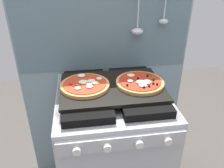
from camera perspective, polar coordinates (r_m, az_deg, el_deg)
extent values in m
cube|color=#7A939E|center=(1.58, -1.82, 0.91)|extent=(1.10, 0.03, 1.55)
cube|color=slate|center=(1.43, -1.98, 14.06)|extent=(1.08, 0.00, 0.56)
cylinder|color=silver|center=(1.42, 6.58, 18.35)|extent=(0.01, 0.01, 0.24)
ellipsoid|color=silver|center=(1.45, 6.27, 12.85)|extent=(0.07, 0.06, 0.04)
cylinder|color=silver|center=(1.46, 13.13, 19.13)|extent=(0.01, 0.01, 0.19)
ellipsoid|color=silver|center=(1.48, 12.64, 14.88)|extent=(0.06, 0.05, 0.03)
cube|color=#B7BABF|center=(1.52, 0.00, -16.71)|extent=(0.60, 0.60, 0.86)
cube|color=black|center=(1.25, 0.00, -2.90)|extent=(0.59, 0.59, 0.01)
cube|color=black|center=(1.23, -6.48, -2.35)|extent=(0.24, 0.51, 0.04)
cube|color=black|center=(1.26, 6.29, -1.38)|extent=(0.24, 0.51, 0.04)
cube|color=#B7BABF|center=(1.04, 2.64, -14.30)|extent=(0.58, 0.02, 0.07)
cylinder|color=silver|center=(1.01, -8.75, -16.11)|extent=(0.04, 0.02, 0.04)
cylinder|color=silver|center=(1.02, -1.15, -15.51)|extent=(0.04, 0.02, 0.04)
cylinder|color=silver|center=(1.04, 6.79, -14.61)|extent=(0.04, 0.02, 0.04)
cylinder|color=silver|center=(1.07, 13.70, -13.59)|extent=(0.04, 0.02, 0.04)
cube|color=black|center=(1.22, 0.00, -0.74)|extent=(0.54, 0.38, 0.02)
cylinder|color=tan|center=(1.21, -6.69, -0.35)|extent=(0.26, 0.26, 0.02)
cylinder|color=red|center=(1.21, -6.72, 0.11)|extent=(0.23, 0.23, 0.00)
ellipsoid|color=#F4EACC|center=(1.20, -4.34, 0.40)|extent=(0.04, 0.03, 0.01)
ellipsoid|color=#F4EACC|center=(1.17, -5.59, -0.59)|extent=(0.03, 0.03, 0.01)
ellipsoid|color=#F4EACC|center=(1.24, -3.20, 1.40)|extent=(0.03, 0.03, 0.01)
ellipsoid|color=#F4EACC|center=(1.21, -7.15, 0.52)|extent=(0.05, 0.05, 0.01)
ellipsoid|color=#F4EACC|center=(1.16, -8.47, -1.03)|extent=(0.03, 0.03, 0.01)
ellipsoid|color=#F4EACC|center=(1.28, -7.56, 2.14)|extent=(0.04, 0.04, 0.01)
ellipsoid|color=#F4EACC|center=(1.22, -5.17, 0.80)|extent=(0.04, 0.04, 0.01)
ellipsoid|color=#F4EACC|center=(1.19, -5.68, -0.08)|extent=(0.03, 0.03, 0.01)
cube|color=gold|center=(1.20, -7.59, 0.02)|extent=(0.02, 0.03, 0.00)
cube|color=#19721E|center=(1.19, -8.57, -0.30)|extent=(0.02, 0.02, 0.00)
cube|color=#19721E|center=(1.28, -7.91, 1.90)|extent=(0.02, 0.03, 0.00)
cube|color=red|center=(1.19, -9.69, -0.26)|extent=(0.02, 0.03, 0.00)
cube|color=gold|center=(1.19, -3.50, 0.08)|extent=(0.02, 0.02, 0.00)
cube|color=#19721E|center=(1.20, -7.66, 0.17)|extent=(0.01, 0.02, 0.00)
cube|color=#19721E|center=(1.23, -5.70, 0.94)|extent=(0.02, 0.01, 0.00)
cube|color=red|center=(1.20, -10.19, -0.16)|extent=(0.02, 0.02, 0.00)
cylinder|color=tan|center=(1.24, 6.91, 0.34)|extent=(0.26, 0.26, 0.02)
cylinder|color=#B72D19|center=(1.24, 6.94, 0.79)|extent=(0.23, 0.23, 0.00)
ellipsoid|color=beige|center=(1.18, 7.65, -0.29)|extent=(0.04, 0.04, 0.01)
ellipsoid|color=beige|center=(1.22, 4.54, 0.80)|extent=(0.03, 0.03, 0.01)
ellipsoid|color=beige|center=(1.28, 4.70, 2.21)|extent=(0.04, 0.04, 0.01)
ellipsoid|color=beige|center=(1.22, 4.48, 0.82)|extent=(0.03, 0.03, 0.01)
ellipsoid|color=beige|center=(1.22, 8.69, 0.56)|extent=(0.04, 0.05, 0.01)
ellipsoid|color=beige|center=(1.21, 7.05, 0.53)|extent=(0.05, 0.04, 0.01)
sphere|color=black|center=(1.16, 7.94, -0.75)|extent=(0.01, 0.01, 0.01)
sphere|color=black|center=(1.17, 3.82, -0.22)|extent=(0.01, 0.01, 0.01)
sphere|color=black|center=(1.20, 11.13, -0.01)|extent=(0.01, 0.01, 0.01)
cube|color=#19721E|center=(1.26, 10.07, 1.37)|extent=(0.02, 0.02, 0.00)
sphere|color=black|center=(1.28, 8.79, 2.03)|extent=(0.01, 0.01, 0.01)
sphere|color=black|center=(1.18, 9.19, -0.45)|extent=(0.01, 0.01, 0.01)
cube|color=#19721E|center=(1.30, 9.03, 2.42)|extent=(0.03, 0.02, 0.00)
sphere|color=black|center=(1.24, 10.26, 1.06)|extent=(0.01, 0.01, 0.01)
sphere|color=black|center=(1.20, 10.20, 0.16)|extent=(0.01, 0.01, 0.01)
cube|color=#19721E|center=(1.21, 7.85, 0.46)|extent=(0.02, 0.03, 0.00)
sphere|color=black|center=(1.24, 6.46, 1.45)|extent=(0.01, 0.01, 0.01)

